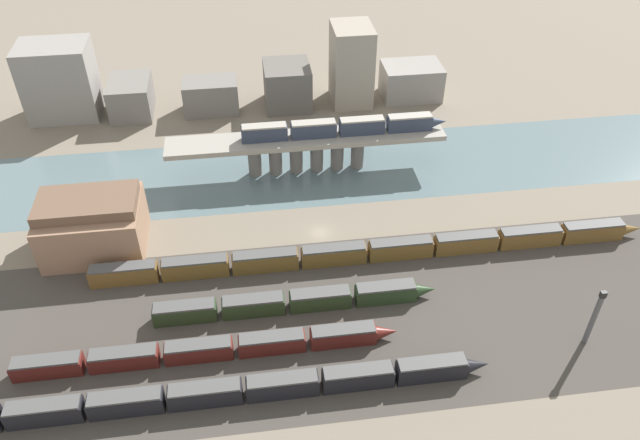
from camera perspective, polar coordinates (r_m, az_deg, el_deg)
name	(u,v)px	position (r m, az deg, el deg)	size (l,w,h in m)	color
ground_plane	(320,233)	(130.32, -0.02, -1.19)	(400.00, 400.00, 0.00)	#756B5B
railbed_yard	(338,318)	(113.23, 1.63, -8.97)	(280.00, 42.00, 0.01)	#423D38
river_water	(307,170)	(148.89, -1.23, 4.60)	(320.00, 29.10, 0.01)	slate
bridge	(306,146)	(145.22, -1.26, 6.78)	(64.07, 8.27, 9.20)	gray
train_on_bridge	(343,127)	(144.00, 2.13, 8.48)	(47.56, 2.87, 3.74)	#2D384C
train_yard_near	(214,393)	(102.24, -9.69, -15.35)	(87.96, 2.87, 3.84)	black
train_yard_mid	(208,350)	(108.02, -10.23, -11.58)	(64.06, 2.89, 3.47)	#5B1E19
train_yard_far	(295,301)	(113.64, -2.31, -7.45)	(51.41, 3.02, 3.65)	#23381E
train_yard_outer	(374,251)	(123.53, 4.97, -2.85)	(111.08, 2.84, 4.00)	brown
warehouse_building	(93,224)	(131.48, -20.07, -0.35)	(19.48, 15.47, 12.09)	#937056
signal_tower	(594,318)	(114.69, 23.74, -8.19)	(1.00, 0.90, 12.13)	#4C4C51
city_block_far_left	(60,81)	(180.54, -22.70, 11.67)	(17.92, 13.17, 19.69)	gray
city_block_left	(131,97)	(177.62, -16.89, 10.71)	(10.84, 14.43, 9.30)	slate
city_block_center	(211,96)	(173.84, -9.94, 11.12)	(14.51, 9.11, 8.87)	slate
city_block_right	(287,85)	(173.94, -3.01, 12.19)	(12.35, 13.08, 11.62)	#605B56
city_block_far_right	(351,65)	(173.90, 2.89, 14.00)	(10.56, 12.86, 21.48)	gray
city_block_tall	(411,81)	(180.46, 8.33, 12.47)	(16.10, 11.37, 9.35)	gray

